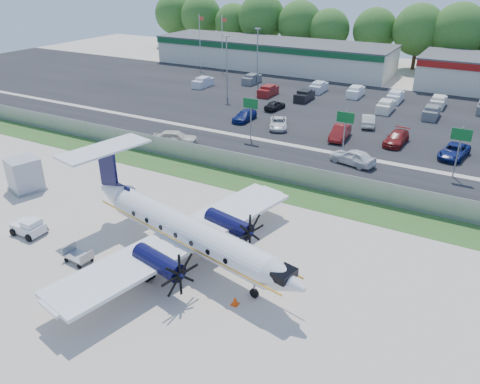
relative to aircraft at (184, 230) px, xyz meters
The scene contains 32 objects.
ground 2.60m from the aircraft, 69.34° to the left, with size 170.00×170.00×0.00m, color beige.
grass_verge 13.23m from the aircraft, 88.32° to the left, with size 170.00×4.00×0.02m, color #2D561E.
access_road 20.16m from the aircraft, 88.90° to the left, with size 170.00×8.00×0.02m, color black.
parking_lot 41.08m from the aircraft, 89.47° to the left, with size 170.00×32.00×0.02m, color black.
perimeter_fence 15.08m from the aircraft, 88.54° to the left, with size 120.00×0.06×1.99m.
building_west 67.28m from the aircraft, 110.55° to the left, with size 46.40×12.40×5.24m.
sign_left 25.14m from the aircraft, 107.66° to the left, with size 1.80×0.26×5.00m.
sign_mid 24.19m from the aircraft, 81.95° to the left, with size 1.80×0.26×5.00m.
sign_right 27.94m from the aircraft, 58.98° to the left, with size 1.80×0.26×5.00m.
flagpole_west 66.42m from the aircraft, 122.39° to the left, with size 1.06×0.12×10.00m.
flagpole_east 63.88m from the aircraft, 118.60° to the left, with size 1.06×0.12×10.00m.
light_pole_nw 43.76m from the aircraft, 116.69° to the left, with size 0.90×0.35×9.09m.
light_pole_sw 52.87m from the aircraft, 111.81° to the left, with size 0.90×0.35×9.09m.
tree_line 75.05m from the aircraft, 89.71° to the left, with size 112.00×6.00×14.00m, color #2B5C1B, non-canonical shape.
aircraft is the anchor object (origin of this frame).
pushback_tug 12.73m from the aircraft, 166.53° to the right, with size 2.41×1.73×1.29m.
baggage_cart_near 7.59m from the aircraft, 148.96° to the right, with size 2.00×1.30×1.01m.
baggage_cart_far 3.96m from the aircraft, 138.46° to the right, with size 2.25×1.85×1.02m.
service_container 19.19m from the aircraft, behind, with size 3.38×3.38×2.98m.
cone_nose 8.41m from the aircraft, ahead, with size 0.43×0.43×0.61m.
cone_port_wing 6.23m from the aircraft, 25.22° to the right, with size 0.42×0.42×0.60m.
cone_starboard_wing 7.35m from the aircraft, 94.59° to the left, with size 0.36×0.36×0.52m.
road_car_west 23.18m from the aircraft, 127.88° to the left, with size 2.01×4.99×1.70m, color beige.
road_car_mid 23.07m from the aircraft, 77.46° to the left, with size 1.89×4.71×1.60m, color silver.
parked_car_a 32.24m from the aircraft, 111.27° to the left, with size 1.84×4.53×1.32m, color navy.
parked_car_b 30.13m from the aircraft, 102.57° to the left, with size 2.13×4.61×1.28m, color silver.
parked_car_c 29.28m from the aircraft, 87.18° to the left, with size 1.68×4.82×1.59m, color maroon.
parked_car_d 31.55m from the aircraft, 76.09° to the left, with size 2.01×4.95×1.44m, color maroon.
parked_car_e 32.53m from the aircraft, 64.87° to the left, with size 2.29×4.97×1.38m, color navy.
parked_car_f 38.03m from the aircraft, 105.88° to the left, with size 1.54×3.83×1.30m, color black.
parked_car_g 35.90m from the aircraft, 85.30° to the left, with size 1.55×4.44×1.46m, color beige.
far_parking_rows 46.08m from the aircraft, 89.52° to the left, with size 56.00×10.00×1.60m, color gray, non-canonical shape.
Camera 1 is at (16.01, -22.85, 18.44)m, focal length 35.00 mm.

